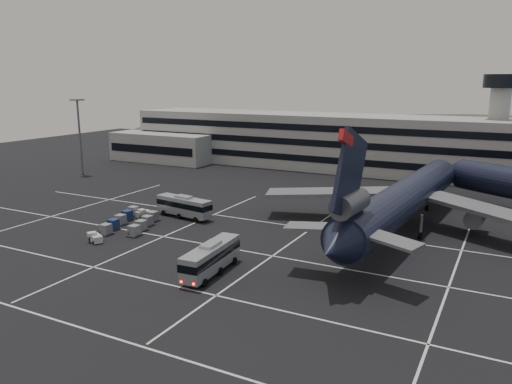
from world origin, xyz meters
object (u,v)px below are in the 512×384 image
(bus_far, at_px, (184,206))
(uld_cluster, at_px, (131,221))
(tug_a, at_px, (143,213))
(trijet_main, at_px, (403,200))
(bus_near, at_px, (211,257))

(bus_far, xyz_separation_m, uld_cluster, (-4.43, -8.25, -1.25))
(bus_far, xyz_separation_m, tug_a, (-6.30, -3.18, -1.40))
(tug_a, xyz_separation_m, uld_cluster, (1.87, -5.06, 0.15))
(tug_a, relative_size, uld_cluster, 0.21)
(trijet_main, height_order, tug_a, trijet_main)
(trijet_main, bearing_deg, bus_near, -117.68)
(trijet_main, distance_m, uld_cluster, 42.40)
(bus_near, height_order, bus_far, bus_near)
(bus_near, relative_size, bus_far, 1.01)
(bus_far, height_order, uld_cluster, bus_far)
(bus_near, height_order, tug_a, bus_near)
(tug_a, bearing_deg, uld_cluster, -52.08)
(bus_near, xyz_separation_m, bus_far, (-17.59, 19.05, -0.05))
(trijet_main, distance_m, bus_far, 35.54)
(bus_far, bearing_deg, uld_cluster, 160.26)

